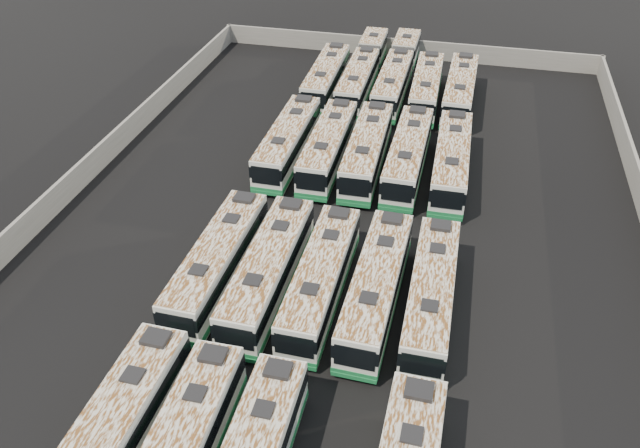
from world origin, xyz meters
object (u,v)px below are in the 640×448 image
(bus_back_center, at_px, (397,72))
(bus_back_left, at_px, (363,70))
(bus_midfront_far_left, at_px, (218,261))
(bus_midback_left, at_px, (328,146))
(bus_back_far_left, at_px, (326,78))
(bus_midback_far_right, at_px, (451,161))
(bus_midfront_center, at_px, (321,279))
(bus_midfront_far_right, at_px, (431,294))
(bus_front_far_left, at_px, (110,441))
(bus_midback_center, at_px, (367,150))
(bus_back_right, at_px, (426,88))
(bus_midback_far_left, at_px, (288,142))
(bus_back_far_right, at_px, (460,90))
(bus_midback_right, at_px, (408,155))
(bus_midfront_right, at_px, (376,287))
(bus_midfront_left, at_px, (269,270))

(bus_back_center, bearing_deg, bus_back_left, -176.93)
(bus_midfront_far_left, bearing_deg, bus_midback_left, 78.93)
(bus_back_far_left, bearing_deg, bus_back_left, 43.14)
(bus_midback_left, height_order, bus_midback_far_right, bus_midback_far_right)
(bus_midfront_center, height_order, bus_back_center, bus_back_center)
(bus_midback_far_right, xyz_separation_m, bus_back_left, (-10.75, 17.71, -0.08))
(bus_back_far_left, bearing_deg, bus_midfront_center, -78.38)
(bus_midfront_far_right, xyz_separation_m, bus_midback_left, (-10.48, 16.74, 0.05))
(bus_front_far_left, height_order, bus_midback_center, bus_midback_center)
(bus_midfront_far_right, height_order, bus_back_right, bus_back_right)
(bus_midfront_far_right, relative_size, bus_midback_far_left, 0.97)
(bus_midfront_center, bearing_deg, bus_midback_far_left, 112.88)
(bus_back_far_right, bearing_deg, bus_midfront_center, -101.52)
(bus_midback_center, bearing_deg, bus_back_far_right, 62.85)
(bus_back_far_left, bearing_deg, bus_front_far_left, -91.10)
(bus_front_far_left, height_order, bus_midback_right, bus_front_far_left)
(bus_midfront_center, height_order, bus_midfront_far_right, bus_midfront_center)
(bus_midfront_far_left, height_order, bus_midfront_right, bus_midfront_far_left)
(bus_midback_far_left, distance_m, bus_back_center, 19.24)
(bus_midfront_left, height_order, bus_midfront_right, bus_midfront_left)
(bus_midfront_far_left, distance_m, bus_back_right, 33.17)
(bus_midback_far_right, height_order, bus_back_left, bus_midback_far_right)
(bus_midback_left, height_order, bus_midback_center, bus_midback_center)
(bus_midfront_center, distance_m, bus_back_left, 34.88)
(bus_midback_far_right, bearing_deg, bus_midfront_left, -122.67)
(bus_front_far_left, distance_m, bus_midfront_far_left, 14.15)
(bus_midfront_far_left, height_order, bus_back_far_left, bus_midfront_far_left)
(bus_midfront_far_right, relative_size, bus_back_left, 0.65)
(bus_back_center, xyz_separation_m, bus_back_far_right, (6.89, -3.41, 0.05))
(bus_front_far_left, height_order, bus_midback_far_left, bus_front_far_left)
(bus_midfront_far_right, xyz_separation_m, bus_midback_far_left, (-14.09, 16.75, 0.06))
(bus_front_far_left, distance_m, bus_back_far_left, 45.52)
(bus_midfront_far_left, distance_m, bus_back_left, 34.80)
(bus_midfront_far_left, distance_m, bus_back_center, 35.53)
(bus_midback_far_left, relative_size, bus_midback_right, 0.99)
(bus_midfront_far_left, bearing_deg, bus_midfront_right, 0.77)
(bus_midfront_center, bearing_deg, bus_midfront_left, -178.83)
(bus_midfront_far_right, xyz_separation_m, bus_back_left, (-10.67, 34.45, -0.01))
(bus_midfront_center, xyz_separation_m, bus_midback_left, (-3.45, 16.98, 0.04))
(bus_midback_center, bearing_deg, bus_back_center, 88.40)
(bus_back_center, bearing_deg, bus_front_far_left, -97.99)
(bus_midback_center, bearing_deg, bus_midfront_left, -102.52)
(bus_back_center, distance_m, bus_back_right, 4.84)
(bus_midfront_right, bearing_deg, bus_midfront_far_left, -178.75)
(bus_midfront_left, relative_size, bus_midback_left, 1.01)
(bus_midback_far_left, xyz_separation_m, bus_back_right, (10.61, 14.50, -0.04))
(bus_front_far_left, bearing_deg, bus_back_far_right, 73.65)
(bus_midfront_far_right, height_order, bus_back_left, bus_midfront_far_right)
(bus_midback_right, xyz_separation_m, bus_back_far_left, (-10.48, 14.35, -0.03))
(bus_midfront_far_right, xyz_separation_m, bus_back_center, (-6.95, 34.62, 0.02))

